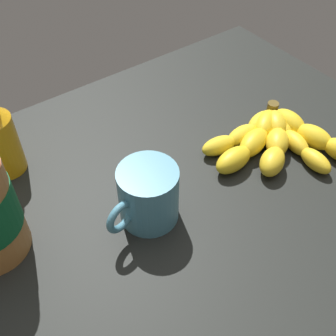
# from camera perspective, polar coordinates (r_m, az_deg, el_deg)

# --- Properties ---
(ground_plane) EXTENTS (0.88, 0.62, 0.03)m
(ground_plane) POSITION_cam_1_polar(r_m,az_deg,el_deg) (0.66, 0.04, -3.10)
(ground_plane) COLOR black
(banana_bunch) EXTENTS (0.22, 0.19, 0.04)m
(banana_bunch) POSITION_cam_1_polar(r_m,az_deg,el_deg) (0.71, 14.63, 3.89)
(banana_bunch) COLOR yellow
(banana_bunch) RESTS_ON ground_plane
(coffee_mug) EXTENTS (0.12, 0.08, 0.09)m
(coffee_mug) POSITION_cam_1_polar(r_m,az_deg,el_deg) (0.57, -2.82, -3.79)
(coffee_mug) COLOR teal
(coffee_mug) RESTS_ON ground_plane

